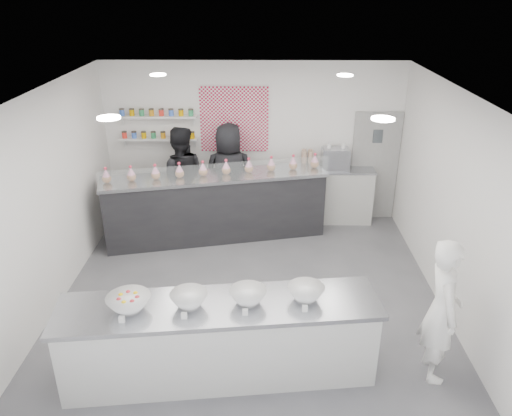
{
  "coord_description": "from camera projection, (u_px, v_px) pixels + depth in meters",
  "views": [
    {
      "loc": [
        0.18,
        -6.0,
        4.25
      ],
      "look_at": [
        0.09,
        0.4,
        1.34
      ],
      "focal_mm": 35.0,
      "sensor_mm": 36.0,
      "label": 1
    }
  ],
  "objects": [
    {
      "name": "jar_shelf_upper",
      "position": [
        157.0,
        116.0,
        9.05
      ],
      "size": [
        1.45,
        0.22,
        0.04
      ],
      "primitive_type": "cube",
      "color": "silver",
      "rests_on": "back_wall"
    },
    {
      "name": "left_wall",
      "position": [
        43.0,
        208.0,
        6.64
      ],
      "size": [
        0.0,
        6.0,
        6.0
      ],
      "primitive_type": "plane",
      "rotation": [
        1.57,
        0.0,
        1.57
      ],
      "color": "white",
      "rests_on": "floor"
    },
    {
      "name": "label_cards",
      "position": [
        209.0,
        332.0,
        5.04
      ],
      "size": [
        2.01,
        0.04,
        0.07
      ],
      "primitive_type": null,
      "color": "white",
      "rests_on": "prep_counter"
    },
    {
      "name": "woman_prep",
      "position": [
        442.0,
        310.0,
        5.6
      ],
      "size": [
        0.46,
        0.67,
        1.77
      ],
      "primitive_type": "imported",
      "rotation": [
        0.0,
        0.0,
        1.51
      ],
      "color": "white",
      "rests_on": "floor"
    },
    {
      "name": "staff_left",
      "position": [
        181.0,
        179.0,
        9.1
      ],
      "size": [
        1.01,
        0.82,
        1.94
      ],
      "primitive_type": "imported",
      "rotation": [
        0.0,
        0.0,
        3.23
      ],
      "color": "black",
      "rests_on": "floor"
    },
    {
      "name": "ceiling",
      "position": [
        248.0,
        96.0,
        5.98
      ],
      "size": [
        6.0,
        6.0,
        0.0
      ],
      "primitive_type": "plane",
      "rotation": [
        3.14,
        0.0,
        0.0
      ],
      "color": "white",
      "rests_on": "floor"
    },
    {
      "name": "downlight_1",
      "position": [
        383.0,
        119.0,
        5.06
      ],
      "size": [
        0.24,
        0.24,
        0.02
      ],
      "primitive_type": "cylinder",
      "color": "white",
      "rests_on": "ceiling"
    },
    {
      "name": "prep_counter",
      "position": [
        220.0,
        340.0,
        5.73
      ],
      "size": [
        3.68,
        1.22,
        0.98
      ],
      "primitive_type": "cube",
      "rotation": [
        0.0,
        0.0,
        0.11
      ],
      "color": "beige",
      "rests_on": "floor"
    },
    {
      "name": "back_door",
      "position": [
        374.0,
        167.0,
        9.46
      ],
      "size": [
        0.88,
        0.04,
        2.1
      ],
      "primitive_type": "cube",
      "color": "gray",
      "rests_on": "floor"
    },
    {
      "name": "cookie_bags",
      "position": [
        215.0,
        168.0,
        8.55
      ],
      "size": [
        3.7,
        0.97,
        0.27
      ],
      "primitive_type": null,
      "rotation": [
        0.0,
        0.0,
        0.22
      ],
      "color": "#FF9BC8",
      "rests_on": "back_bar"
    },
    {
      "name": "espresso_machine",
      "position": [
        335.0,
        159.0,
        9.21
      ],
      "size": [
        0.51,
        0.35,
        0.39
      ],
      "primitive_type": "cube",
      "color": "#93969E",
      "rests_on": "espresso_ledge"
    },
    {
      "name": "back_bar",
      "position": [
        216.0,
        207.0,
        8.86
      ],
      "size": [
        3.95,
        1.55,
        1.21
      ],
      "primitive_type": "cube",
      "rotation": [
        0.0,
        0.0,
        0.22
      ],
      "color": "black",
      "rests_on": "floor"
    },
    {
      "name": "downlight_0",
      "position": [
        109.0,
        118.0,
        5.1
      ],
      "size": [
        0.24,
        0.24,
        0.02
      ],
      "primitive_type": "cylinder",
      "color": "white",
      "rests_on": "ceiling"
    },
    {
      "name": "downlight_3",
      "position": [
        345.0,
        75.0,
        7.43
      ],
      "size": [
        0.24,
        0.24,
        0.02
      ],
      "primitive_type": "cylinder",
      "color": "white",
      "rests_on": "ceiling"
    },
    {
      "name": "downlight_2",
      "position": [
        158.0,
        75.0,
        7.47
      ],
      "size": [
        0.24,
        0.24,
        0.02
      ],
      "primitive_type": "cylinder",
      "color": "white",
      "rests_on": "ceiling"
    },
    {
      "name": "staff_right",
      "position": [
        229.0,
        176.0,
        9.19
      ],
      "size": [
        1.0,
        0.69,
        1.97
      ],
      "primitive_type": "imported",
      "rotation": [
        0.0,
        0.0,
        3.21
      ],
      "color": "black",
      "rests_on": "floor"
    },
    {
      "name": "sneeze_guard",
      "position": [
        217.0,
        173.0,
        8.24
      ],
      "size": [
        3.75,
        0.86,
        0.33
      ],
      "primitive_type": "cube",
      "rotation": [
        0.0,
        0.0,
        0.22
      ],
      "color": "white",
      "rests_on": "back_bar"
    },
    {
      "name": "pattern_panel",
      "position": [
        234.0,
        119.0,
        9.13
      ],
      "size": [
        1.25,
        0.03,
        1.2
      ],
      "primitive_type": "cube",
      "color": "#A30228",
      "rests_on": "back_wall"
    },
    {
      "name": "right_wall",
      "position": [
        457.0,
        211.0,
        6.57
      ],
      "size": [
        0.0,
        6.0,
        6.0
      ],
      "primitive_type": "plane",
      "rotation": [
        1.57,
        0.0,
        -1.57
      ],
      "color": "white",
      "rests_on": "floor"
    },
    {
      "name": "preserve_jars",
      "position": [
        157.0,
        124.0,
        9.09
      ],
      "size": [
        1.45,
        0.1,
        0.56
      ],
      "primitive_type": null,
      "color": "red",
      "rests_on": "jar_shelf_lower"
    },
    {
      "name": "espresso_ledge",
      "position": [
        334.0,
        195.0,
        9.51
      ],
      "size": [
        1.43,
        0.46,
        1.06
      ],
      "primitive_type": "cube",
      "color": "beige",
      "rests_on": "floor"
    },
    {
      "name": "cup_stacks",
      "position": [
        307.0,
        160.0,
        9.23
      ],
      "size": [
        0.24,
        0.24,
        0.36
      ],
      "primitive_type": null,
      "color": "tan",
      "rests_on": "espresso_ledge"
    },
    {
      "name": "back_wall",
      "position": [
        253.0,
        143.0,
        9.33
      ],
      "size": [
        5.5,
        0.0,
        5.5
      ],
      "primitive_type": "plane",
      "rotation": [
        1.57,
        0.0,
        0.0
      ],
      "color": "white",
      "rests_on": "floor"
    },
    {
      "name": "prep_bowls",
      "position": [
        219.0,
        298.0,
        5.49
      ],
      "size": [
        2.41,
        0.79,
        0.17
      ],
      "primitive_type": null,
      "rotation": [
        0.0,
        0.0,
        0.11
      ],
      "color": "white",
      "rests_on": "prep_counter"
    },
    {
      "name": "jar_shelf_lower",
      "position": [
        159.0,
        139.0,
        9.23
      ],
      "size": [
        1.45,
        0.22,
        0.04
      ],
      "primitive_type": "cube",
      "color": "silver",
      "rests_on": "back_wall"
    },
    {
      "name": "floor",
      "position": [
        250.0,
        303.0,
        7.22
      ],
      "size": [
        6.0,
        6.0,
        0.0
      ],
      "primitive_type": "plane",
      "color": "#515156",
      "rests_on": "ground"
    }
  ]
}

